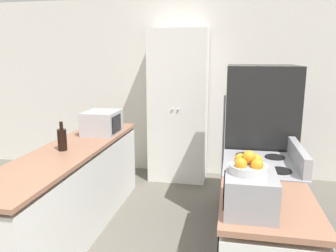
% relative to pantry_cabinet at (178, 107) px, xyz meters
% --- Properties ---
extents(wall_back, '(7.00, 0.06, 2.60)m').
position_rel_pantry_cabinet_xyz_m(wall_back, '(0.09, 0.30, 0.23)').
color(wall_back, silver).
rests_on(wall_back, ground_plane).
extents(counter_left, '(0.60, 2.55, 0.89)m').
position_rel_pantry_cabinet_xyz_m(counter_left, '(-0.81, -1.72, -0.64)').
color(counter_left, silver).
rests_on(counter_left, ground_plane).
extents(pantry_cabinet, '(0.81, 0.52, 2.14)m').
position_rel_pantry_cabinet_xyz_m(pantry_cabinet, '(0.00, 0.00, 0.00)').
color(pantry_cabinet, white).
rests_on(pantry_cabinet, ground_plane).
extents(stove, '(0.66, 0.75, 1.05)m').
position_rel_pantry_cabinet_xyz_m(stove, '(1.01, -1.83, -0.62)').
color(stove, '#9E9EA3').
rests_on(stove, ground_plane).
extents(refrigerator, '(0.73, 0.80, 1.68)m').
position_rel_pantry_cabinet_xyz_m(refrigerator, '(1.04, -1.02, -0.23)').
color(refrigerator, black).
rests_on(refrigerator, ground_plane).
extents(microwave, '(0.38, 0.44, 0.26)m').
position_rel_pantry_cabinet_xyz_m(microwave, '(-0.72, -1.07, -0.05)').
color(microwave, '#B2B2B7').
rests_on(microwave, counter_left).
extents(wine_bottle, '(0.09, 0.09, 0.28)m').
position_rel_pantry_cabinet_xyz_m(wine_bottle, '(-0.83, -1.79, -0.07)').
color(wine_bottle, black).
rests_on(wine_bottle, counter_left).
extents(toaster_oven, '(0.30, 0.40, 0.23)m').
position_rel_pantry_cabinet_xyz_m(toaster_oven, '(0.86, -2.72, -0.06)').
color(toaster_oven, '#939399').
rests_on(toaster_oven, counter_right).
extents(fruit_bowl, '(0.22, 0.22, 0.13)m').
position_rel_pantry_cabinet_xyz_m(fruit_bowl, '(0.85, -2.74, 0.10)').
color(fruit_bowl, silver).
rests_on(fruit_bowl, toaster_oven).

